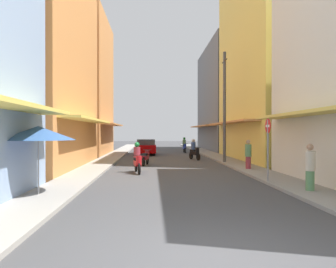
{
  "coord_description": "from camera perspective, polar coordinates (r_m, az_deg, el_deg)",
  "views": [
    {
      "loc": [
        -1.05,
        -5.17,
        2.09
      ],
      "look_at": [
        0.11,
        17.86,
        1.97
      ],
      "focal_mm": 33.81,
      "sensor_mm": 36.0,
      "label": 1
    }
  ],
  "objects": [
    {
      "name": "parked_car",
      "position": [
        29.44,
        -3.98,
        -2.32
      ],
      "size": [
        1.82,
        4.12,
        1.45
      ],
      "color": "#8C0000",
      "rests_on": "ground"
    },
    {
      "name": "building_left_mid",
      "position": [
        20.38,
        -23.79,
        11.13
      ],
      "size": [
        7.05,
        10.62,
        11.86
      ],
      "color": "#D88C4C",
      "rests_on": "ground"
    },
    {
      "name": "ground_plane",
      "position": [
        24.53,
        -0.41,
        -4.58
      ],
      "size": [
        102.26,
        102.26,
        0.0
      ],
      "primitive_type": "plane",
      "color": "#424244"
    },
    {
      "name": "sidewalk_left",
      "position": [
        24.72,
        -10.56,
        -4.41
      ],
      "size": [
        1.68,
        54.48,
        0.12
      ],
      "primitive_type": "cube",
      "color": "#9E9991",
      "rests_on": "ground"
    },
    {
      "name": "building_left_far",
      "position": [
        30.68,
        -16.47,
        8.18
      ],
      "size": [
        7.05,
        9.08,
        12.61
      ],
      "color": "#D88C4C",
      "rests_on": "ground"
    },
    {
      "name": "building_right_far",
      "position": [
        37.77,
        11.37,
        6.21
      ],
      "size": [
        7.05,
        13.45,
        11.96
      ],
      "color": "slate",
      "rests_on": "ground"
    },
    {
      "name": "building_right_mid",
      "position": [
        25.59,
        18.92,
        13.59
      ],
      "size": [
        7.05,
        12.08,
        15.97
      ],
      "color": "#EFD159",
      "rests_on": "ground"
    },
    {
      "name": "sidewalk_right",
      "position": [
        25.09,
        9.59,
        -4.34
      ],
      "size": [
        1.68,
        54.48,
        0.12
      ],
      "primitive_type": "cube",
      "color": "gray",
      "rests_on": "ground"
    },
    {
      "name": "pedestrian_midway",
      "position": [
        17.64,
        14.27,
        -3.75
      ],
      "size": [
        0.34,
        0.34,
        1.69
      ],
      "color": "#99333F",
      "rests_on": "ground"
    },
    {
      "name": "motorbike_maroon",
      "position": [
        20.2,
        -4.03,
        -4.19
      ],
      "size": [
        0.6,
        1.79,
        0.96
      ],
      "color": "black",
      "rests_on": "ground"
    },
    {
      "name": "motorbike_blue",
      "position": [
        32.47,
        2.98,
        -2.14
      ],
      "size": [
        0.55,
        1.81,
        1.58
      ],
      "color": "black",
      "rests_on": "ground"
    },
    {
      "name": "pedestrian_foreground",
      "position": [
        11.78,
        24.23,
        -5.75
      ],
      "size": [
        0.34,
        0.34,
        1.7
      ],
      "color": "#598C59",
      "rests_on": "ground"
    },
    {
      "name": "motorbike_silver",
      "position": [
        33.01,
        -5.28,
        -2.45
      ],
      "size": [
        0.63,
        1.78,
        0.96
      ],
      "color": "black",
      "rests_on": "ground"
    },
    {
      "name": "vendor_umbrella",
      "position": [
        10.89,
        -22.35,
        0.16
      ],
      "size": [
        2.32,
        2.32,
        2.29
      ],
      "color": "#99999E",
      "rests_on": "ground"
    },
    {
      "name": "motorbike_black",
      "position": [
        24.11,
        4.77,
        -2.99
      ],
      "size": [
        0.74,
        1.75,
        1.58
      ],
      "color": "black",
      "rests_on": "ground"
    },
    {
      "name": "motorbike_red",
      "position": [
        16.34,
        -5.54,
        -4.56
      ],
      "size": [
        0.59,
        1.8,
        1.58
      ],
      "color": "black",
      "rests_on": "ground"
    },
    {
      "name": "utility_pole",
      "position": [
        21.39,
        10.16,
        4.87
      ],
      "size": [
        0.2,
        1.2,
        7.43
      ],
      "color": "#4C4C4F",
      "rests_on": "ground"
    },
    {
      "name": "street_sign_no_entry",
      "position": [
        13.48,
        17.56,
        -1.29
      ],
      "size": [
        0.07,
        0.6,
        2.65
      ],
      "color": "gray",
      "rests_on": "ground"
    }
  ]
}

